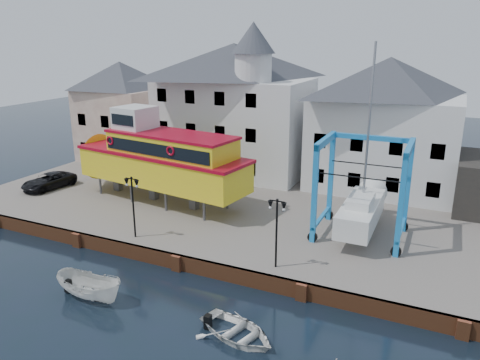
% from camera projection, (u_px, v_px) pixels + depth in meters
% --- Properties ---
extents(ground, '(140.00, 140.00, 0.00)m').
position_uv_depth(ground, '(177.00, 270.00, 28.84)').
color(ground, black).
rests_on(ground, ground).
extents(hardstanding, '(44.00, 22.00, 1.00)m').
position_uv_depth(hardstanding, '(250.00, 206.00, 38.21)').
color(hardstanding, '#675F5B').
rests_on(hardstanding, ground).
extents(quay_wall, '(44.00, 0.47, 1.00)m').
position_uv_depth(quay_wall, '(178.00, 262.00, 28.78)').
color(quay_wall, brown).
rests_on(quay_wall, ground).
extents(building_pink, '(8.00, 7.00, 10.30)m').
position_uv_depth(building_pink, '(123.00, 111.00, 49.88)').
color(building_pink, tan).
rests_on(building_pink, hardstanding).
extents(building_white_main, '(14.00, 8.30, 14.00)m').
position_uv_depth(building_white_main, '(235.00, 107.00, 44.56)').
color(building_white_main, silver).
rests_on(building_white_main, hardstanding).
extents(building_white_right, '(12.00, 8.00, 11.20)m').
position_uv_depth(building_white_right, '(385.00, 125.00, 39.68)').
color(building_white_right, silver).
rests_on(building_white_right, hardstanding).
extents(lamp_post_left, '(1.12, 0.32, 4.20)m').
position_uv_depth(lamp_post_left, '(132.00, 192.00, 30.26)').
color(lamp_post_left, black).
rests_on(lamp_post_left, hardstanding).
extents(lamp_post_right, '(1.12, 0.32, 4.20)m').
position_uv_depth(lamp_post_right, '(277.00, 216.00, 26.21)').
color(lamp_post_right, black).
rests_on(lamp_post_right, hardstanding).
extents(tour_boat, '(17.54, 6.42, 7.46)m').
position_uv_depth(tour_boat, '(152.00, 157.00, 37.39)').
color(tour_boat, '#59595E').
rests_on(tour_boat, hardstanding).
extents(travel_lift, '(5.92, 8.33, 12.54)m').
position_uv_depth(travel_lift, '(363.00, 203.00, 31.35)').
color(travel_lift, '#1C72BB').
rests_on(travel_lift, hardstanding).
extents(van, '(2.89, 5.01, 1.32)m').
position_uv_depth(van, '(49.00, 181.00, 40.95)').
color(van, black).
rests_on(van, hardstanding).
extents(motorboat_a, '(4.30, 1.65, 1.65)m').
position_uv_depth(motorboat_a, '(91.00, 299.00, 25.71)').
color(motorboat_a, white).
rests_on(motorboat_a, ground).
extents(motorboat_b, '(4.79, 4.01, 0.85)m').
position_uv_depth(motorboat_b, '(237.00, 337.00, 22.43)').
color(motorboat_b, white).
rests_on(motorboat_b, ground).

